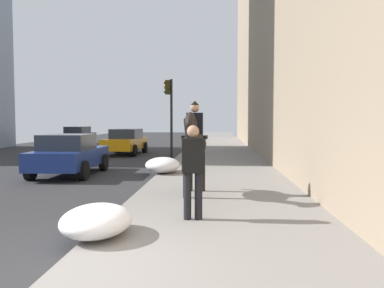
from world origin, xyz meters
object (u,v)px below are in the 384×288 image
Objects in this scene: traffic_light_near_curb at (170,106)px; car_far_lane at (77,135)px; mounted_horse_near at (194,143)px; car_mid_lane at (126,141)px; car_near_lane at (69,154)px; pedestrian_greeting at (193,166)px.

car_far_lane is at bearing 38.10° from traffic_light_near_curb.
mounted_horse_near is 0.57× the size of traffic_light_near_curb.
car_mid_lane is 10.60m from car_far_lane.
car_far_lane is 1.18× the size of traffic_light_near_curb.
car_mid_lane is 1.06× the size of traffic_light_near_curb.
mounted_horse_near is 6.08m from car_near_lane.
pedestrian_greeting is 26.02m from car_far_lane.
car_mid_lane is 4.24m from traffic_light_near_curb.
car_mid_lane is at bearing 10.80° from pedestrian_greeting.
car_mid_lane and car_far_lane have the same top height.
mounted_horse_near is 0.54× the size of car_mid_lane.
mounted_horse_near is at bearing -169.90° from traffic_light_near_curb.
car_near_lane is 0.96× the size of car_mid_lane.
traffic_light_near_curb reaches higher than car_far_lane.
car_far_lane is (21.35, 10.63, -0.63)m from mounted_horse_near.
pedestrian_greeting reaches higher than car_mid_lane.
traffic_light_near_curb is at bearing -25.87° from car_near_lane.
mounted_horse_near is at bearing 28.57° from car_far_lane.
traffic_light_near_curb reaches higher than car_mid_lane.
traffic_light_near_curb is at bearing 1.96° from pedestrian_greeting.
pedestrian_greeting is 0.37× the size of car_far_lane.
traffic_light_near_curb is (12.43, 1.91, 1.55)m from pedestrian_greeting.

